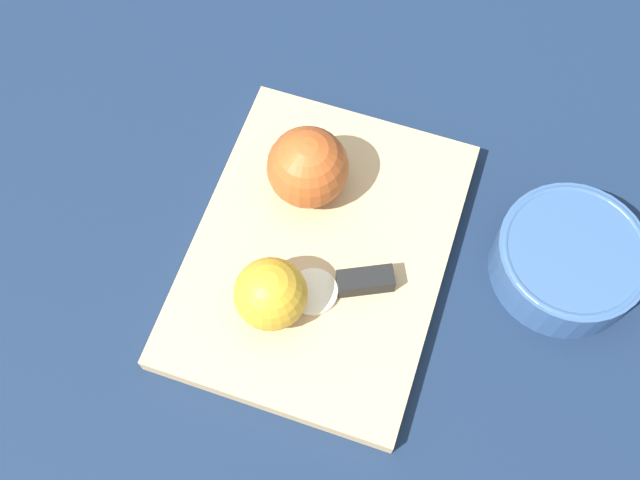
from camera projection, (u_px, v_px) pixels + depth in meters
The scene contains 7 objects.
ground_plane at pixel (320, 257), 0.78m from camera, with size 4.00×4.00×0.00m, color #14233D.
cutting_board at pixel (320, 253), 0.77m from camera, with size 0.37×0.30×0.02m.
apple_half_left at pixel (308, 167), 0.75m from camera, with size 0.08×0.08×0.08m.
apple_half_right at pixel (271, 294), 0.70m from camera, with size 0.07×0.07×0.07m.
knife at pixel (359, 282), 0.73m from camera, with size 0.09×0.12×0.02m.
apple_slice at pixel (313, 292), 0.74m from camera, with size 0.05×0.05×0.01m.
bowl at pixel (569, 259), 0.75m from camera, with size 0.15×0.15×0.05m.
Camera 1 is at (0.27, 0.14, 0.72)m, focal length 42.00 mm.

